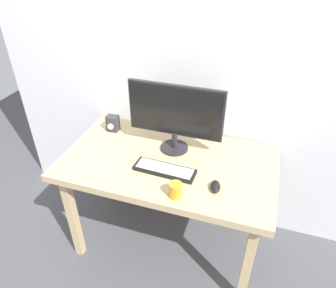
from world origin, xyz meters
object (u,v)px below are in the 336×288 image
(keyboard_primary, at_px, (165,170))
(coffee_mug, at_px, (175,190))
(desk, at_px, (168,170))
(monitor, at_px, (175,114))
(mouse, at_px, (215,186))
(audio_controller, at_px, (113,123))

(keyboard_primary, xyz_separation_m, coffee_mug, (0.12, -0.18, 0.03))
(desk, xyz_separation_m, keyboard_primary, (0.02, -0.11, 0.10))
(coffee_mug, bearing_deg, monitor, 108.31)
(monitor, relative_size, keyboard_primary, 1.61)
(desk, height_order, keyboard_primary, keyboard_primary)
(keyboard_primary, height_order, mouse, mouse)
(keyboard_primary, distance_m, coffee_mug, 0.22)
(monitor, height_order, coffee_mug, monitor)
(monitor, height_order, mouse, monitor)
(desk, xyz_separation_m, monitor, (-0.00, 0.14, 0.33))
(keyboard_primary, relative_size, coffee_mug, 4.37)
(audio_controller, xyz_separation_m, coffee_mug, (0.62, -0.50, -0.01))
(desk, relative_size, keyboard_primary, 3.54)
(keyboard_primary, bearing_deg, desk, 98.08)
(desk, bearing_deg, coffee_mug, -64.80)
(desk, relative_size, monitor, 2.20)
(coffee_mug, bearing_deg, audio_controller, 141.04)
(desk, height_order, monitor, monitor)
(audio_controller, bearing_deg, coffee_mug, -38.96)
(desk, height_order, mouse, mouse)
(monitor, distance_m, coffee_mug, 0.50)
(keyboard_primary, distance_m, audio_controller, 0.60)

